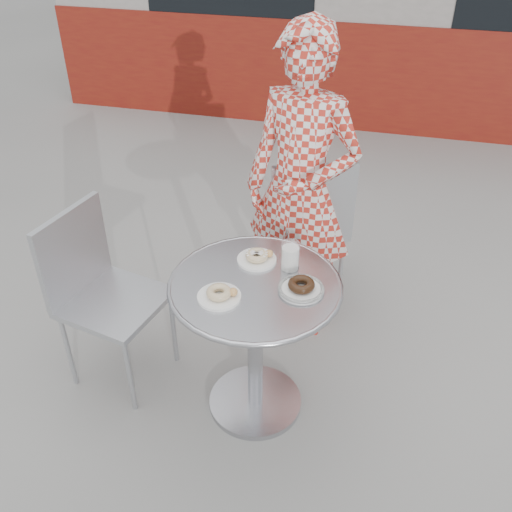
% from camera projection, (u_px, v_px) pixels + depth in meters
% --- Properties ---
extents(ground, '(60.00, 60.00, 0.00)m').
position_uv_depth(ground, '(262.00, 407.00, 2.80)').
color(ground, '#989691').
rests_on(ground, ground).
extents(bistro_table, '(0.74, 0.74, 0.75)m').
position_uv_depth(bistro_table, '(255.00, 316.00, 2.50)').
color(bistro_table, silver).
rests_on(bistro_table, ground).
extents(chair_far, '(0.58, 0.59, 0.94)m').
position_uv_depth(chair_far, '(302.00, 249.00, 3.41)').
color(chair_far, '#ADB0B5').
rests_on(chair_far, ground).
extents(chair_left, '(0.52, 0.52, 0.91)m').
position_uv_depth(chair_left, '(118.00, 330.00, 2.84)').
color(chair_left, '#ADB0B5').
rests_on(chair_left, ground).
extents(seated_person, '(0.70, 0.56, 1.67)m').
position_uv_depth(seated_person, '(301.00, 191.00, 2.88)').
color(seated_person, red).
rests_on(seated_person, ground).
extents(plate_far, '(0.17, 0.17, 0.05)m').
position_uv_depth(plate_far, '(257.00, 257.00, 2.52)').
color(plate_far, white).
rests_on(plate_far, bistro_table).
extents(plate_near, '(0.18, 0.18, 0.05)m').
position_uv_depth(plate_near, '(220.00, 294.00, 2.30)').
color(plate_near, white).
rests_on(plate_near, bistro_table).
extents(plate_checker, '(0.19, 0.19, 0.05)m').
position_uv_depth(plate_checker, '(301.00, 287.00, 2.34)').
color(plate_checker, white).
rests_on(plate_checker, bistro_table).
extents(milk_cup, '(0.08, 0.08, 0.13)m').
position_uv_depth(milk_cup, '(290.00, 257.00, 2.45)').
color(milk_cup, white).
rests_on(milk_cup, bistro_table).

